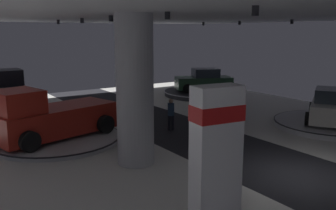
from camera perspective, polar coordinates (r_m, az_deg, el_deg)
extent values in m
cube|color=silver|center=(13.75, 19.69, -10.34)|extent=(24.00, 44.00, 0.05)
cube|color=#232328|center=(13.74, 19.69, -10.23)|extent=(4.40, 44.00, 0.01)
cube|color=silver|center=(12.85, 21.38, 13.48)|extent=(24.00, 44.00, 0.10)
cylinder|color=black|center=(8.61, 13.19, 13.85)|extent=(0.16, 0.16, 0.22)
cylinder|color=black|center=(11.18, -0.09, 13.49)|extent=(0.16, 0.16, 0.22)
cylinder|color=black|center=(14.00, -8.70, 12.93)|extent=(0.16, 0.16, 0.22)
cylinder|color=black|center=(17.36, -12.99, 12.44)|extent=(0.16, 0.16, 0.22)
cylinder|color=black|center=(20.41, -16.40, 12.07)|extent=(0.16, 0.16, 0.22)
cylinder|color=black|center=(20.04, 18.38, 11.98)|extent=(0.16, 0.16, 0.22)
cylinder|color=black|center=(22.34, 10.86, 12.22)|extent=(0.16, 0.16, 0.22)
cylinder|color=black|center=(24.96, 5.42, 12.26)|extent=(0.16, 0.16, 0.22)
cylinder|color=#ADADB2|center=(13.61, -5.08, 2.21)|extent=(1.37, 1.37, 5.50)
cube|color=white|center=(8.59, 7.29, -8.23)|extent=(1.16, 0.69, 3.37)
cube|color=red|center=(8.29, 7.48, -1.18)|extent=(1.19, 0.72, 0.36)
cylinder|color=#B7B7BC|center=(20.96, 23.44, -2.70)|extent=(5.47, 5.47, 0.31)
cylinder|color=black|center=(20.93, 23.46, -2.36)|extent=(5.58, 5.58, 0.05)
cube|color=silver|center=(20.80, 23.60, -0.64)|extent=(4.52, 3.74, 0.90)
cube|color=#2D3842|center=(20.52, 23.76, 1.32)|extent=(2.44, 2.33, 0.70)
cylinder|color=black|center=(22.28, 21.07, -0.42)|extent=(0.69, 0.54, 0.68)
cylinder|color=black|center=(19.49, 20.52, -1.98)|extent=(0.69, 0.54, 0.68)
sphere|color=white|center=(22.81, 22.50, 0.72)|extent=(0.18, 0.18, 0.18)
cylinder|color=#B7B7BC|center=(22.84, -22.63, -1.53)|extent=(5.56, 5.56, 0.31)
cylinder|color=black|center=(22.81, -22.65, -1.22)|extent=(5.68, 5.68, 0.05)
cube|color=black|center=(22.66, -22.80, 0.70)|extent=(2.20, 5.34, 1.20)
cube|color=black|center=(24.18, -23.71, 3.77)|extent=(1.93, 1.74, 1.00)
cube|color=#28333D|center=(23.68, -23.51, 3.64)|extent=(1.75, 0.11, 0.75)
cylinder|color=black|center=(24.73, -20.84, 0.89)|extent=(0.30, 0.85, 0.84)
cylinder|color=black|center=(21.17, -18.71, -0.62)|extent=(0.30, 0.85, 0.84)
cylinder|color=#333338|center=(28.84, 5.40, 1.85)|extent=(5.95, 5.95, 0.34)
cylinder|color=white|center=(28.82, 5.41, 2.13)|extent=(6.07, 6.07, 0.05)
cube|color=#2D5638|center=(28.73, 5.43, 3.39)|extent=(4.57, 3.41, 0.90)
cube|color=#2D3842|center=(28.67, 5.75, 4.88)|extent=(2.38, 2.22, 0.70)
cylinder|color=black|center=(27.48, 3.04, 2.50)|extent=(0.71, 0.49, 0.68)
cylinder|color=black|center=(29.42, 2.25, 3.09)|extent=(0.71, 0.49, 0.68)
cylinder|color=black|center=(28.20, 8.73, 2.61)|extent=(0.71, 0.49, 0.68)
cylinder|color=black|center=(30.09, 7.60, 3.18)|extent=(0.71, 0.49, 0.68)
sphere|color=white|center=(27.80, 1.56, 3.41)|extent=(0.18, 0.18, 0.18)
sphere|color=white|center=(28.76, 1.21, 3.68)|extent=(0.18, 0.18, 0.18)
cylinder|color=#B7B7BC|center=(17.55, -16.60, -4.98)|extent=(5.56, 5.57, 0.22)
cylinder|color=black|center=(17.53, -16.61, -4.72)|extent=(5.68, 5.68, 0.05)
cube|color=maroon|center=(17.34, -16.76, -2.24)|extent=(5.65, 3.29, 1.20)
cube|color=maroon|center=(16.35, -22.07, 0.37)|extent=(2.10, 2.25, 1.00)
cube|color=#28333D|center=(16.57, -20.48, 0.62)|extent=(0.49, 1.72, 0.75)
cylinder|color=black|center=(15.57, -20.32, -5.26)|extent=(0.88, 0.47, 0.84)
cylinder|color=black|center=(17.63, -23.85, -3.63)|extent=(0.88, 0.47, 0.84)
cylinder|color=black|center=(17.48, -9.48, -2.92)|extent=(0.88, 0.47, 0.84)
cylinder|color=black|center=(19.34, -13.79, -1.71)|extent=(0.88, 0.47, 0.84)
cylinder|color=black|center=(18.62, 0.72, -2.64)|extent=(0.14, 0.14, 0.80)
cylinder|color=black|center=(18.60, 0.18, -2.66)|extent=(0.14, 0.14, 0.80)
cylinder|color=#233851|center=(18.46, 0.45, -0.66)|extent=(0.32, 0.32, 0.62)
sphere|color=#99755B|center=(18.38, 0.46, 0.62)|extent=(0.22, 0.22, 0.22)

